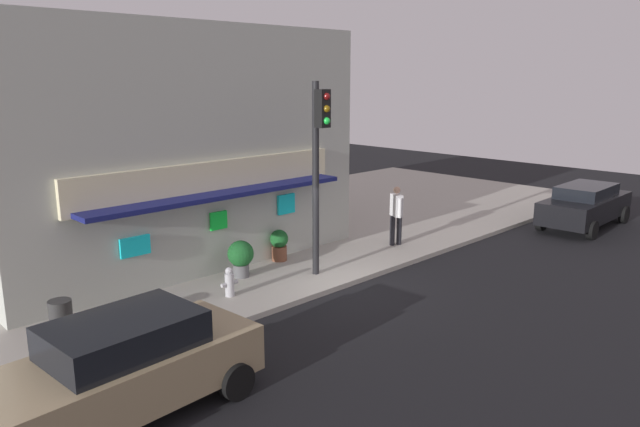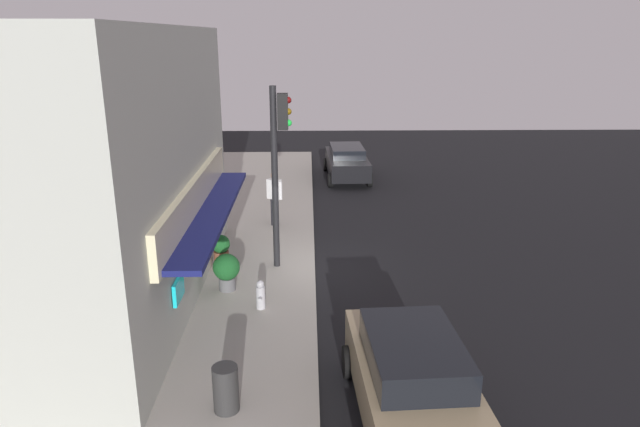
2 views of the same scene
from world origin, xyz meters
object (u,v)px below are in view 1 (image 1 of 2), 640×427
fire_hydrant (229,282)px  potted_plant_by_doorway (241,256)px  parked_car_black (585,205)px  traffic_light (318,154)px  trash_can (61,321)px  pedestrian (396,212)px  parked_car_tan (126,366)px  potted_plant_by_window (279,244)px

fire_hydrant → potted_plant_by_doorway: size_ratio=0.74×
parked_car_black → fire_hydrant: bearing=167.6°
potted_plant_by_doorway → parked_car_black: size_ratio=0.21×
traffic_light → potted_plant_by_doorway: size_ratio=5.16×
trash_can → pedestrian: 10.34m
fire_hydrant → parked_car_black: (13.55, -2.98, 0.32)m
parked_car_black → pedestrian: bearing=157.3°
fire_hydrant → parked_car_tan: 5.08m
traffic_light → pedestrian: (3.76, 0.37, -2.21)m
parked_car_tan → parked_car_black: bearing=-0.2°
potted_plant_by_doorway → parked_car_black: 13.08m
parked_car_tan → potted_plant_by_window: bearing=31.8°
trash_can → potted_plant_by_doorway: (4.97, 0.66, 0.13)m
pedestrian → fire_hydrant: bearing=-179.9°
traffic_light → pedestrian: bearing=5.6°
pedestrian → parked_car_black: pedestrian is taller
fire_hydrant → potted_plant_by_window: (2.74, 1.35, 0.14)m
parked_car_black → parked_car_tan: parked_car_tan is taller
traffic_light → parked_car_black: (10.89, -2.62, -2.58)m
potted_plant_by_window → parked_car_tan: 8.10m
traffic_light → potted_plant_by_window: 3.25m
fire_hydrant → trash_can: 3.91m
trash_can → pedestrian: bearing=-1.6°
parked_car_black → potted_plant_by_doorway: bearing=162.5°
fire_hydrant → parked_car_black: bearing=-12.4°
traffic_light → parked_car_tan: traffic_light is taller
trash_can → parked_car_tan: 3.25m
trash_can → potted_plant_by_window: potted_plant_by_window is taller
pedestrian → parked_car_black: 7.74m
pedestrian → potted_plant_by_doorway: (-5.35, 0.95, -0.48)m
pedestrian → parked_car_tan: (-10.56, -2.94, -0.33)m
potted_plant_by_doorway → parked_car_tan: size_ratio=0.23×
pedestrian → potted_plant_by_window: 3.95m
fire_hydrant → potted_plant_by_doorway: bearing=41.7°
potted_plant_by_doorway → pedestrian: bearing=-10.0°
potted_plant_by_window → parked_car_tan: bearing=-148.2°
trash_can → potted_plant_by_window: (6.64, 1.05, 0.06)m
traffic_light → fire_hydrant: 3.95m
traffic_light → potted_plant_by_window: (0.08, 1.70, -2.77)m
trash_can → pedestrian: size_ratio=0.46×
traffic_light → trash_can: size_ratio=5.89×
fire_hydrant → potted_plant_by_window: size_ratio=0.81×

